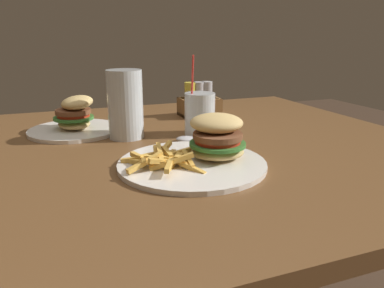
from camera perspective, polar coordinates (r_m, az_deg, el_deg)
dining_table at (r=0.97m, az=-2.52°, el=-8.82°), size 1.26×1.07×0.76m
meal_plate_near at (r=0.77m, az=1.56°, el=-1.01°), size 0.30×0.30×0.10m
beer_glass at (r=0.97m, az=-10.11°, el=5.55°), size 0.09×0.09×0.17m
juice_glass at (r=0.99m, az=1.19°, el=4.47°), size 0.08×0.08×0.21m
spoon at (r=0.93m, az=-0.37°, el=0.71°), size 0.15×0.09×0.01m
meal_plate_far at (r=1.07m, az=-17.41°, el=3.44°), size 0.25×0.25×0.10m
condiment_caddy at (r=1.23m, az=1.06°, el=6.30°), size 0.13×0.09×0.11m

